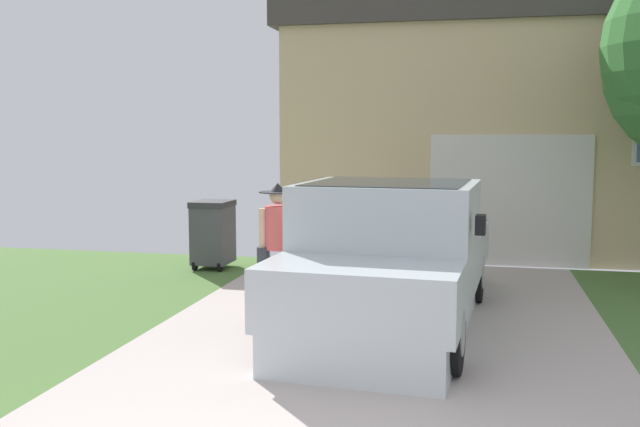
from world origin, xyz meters
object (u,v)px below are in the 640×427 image
Objects in this scene: pickup_truck at (390,265)px; person_with_hat at (278,245)px; house_with_garage at (543,118)px; handbag at (282,317)px; wheeled_trash_bin at (213,232)px.

pickup_truck is 1.36m from person_with_hat.
pickup_truck is 7.56m from house_with_garage.
person_with_hat is 8.02m from house_with_garage.
pickup_truck is at bearing -19.06° from person_with_hat.
person_with_hat is at bearing 3.61° from pickup_truck.
person_with_hat reaches higher than handbag.
pickup_truck is 4.58m from wheeled_trash_bin.
wheeled_trash_bin is at bearing -38.78° from pickup_truck.
person_with_hat is at bearing -117.02° from house_with_garage.
pickup_truck is 0.52× the size of house_with_garage.
house_with_garage reaches higher than pickup_truck.
house_with_garage reaches higher than handbag.
handbag is at bearing 16.71° from pickup_truck.
person_with_hat is 3.71m from wheeled_trash_bin.
handbag is at bearing -57.50° from wheeled_trash_bin.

